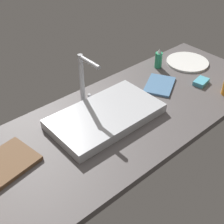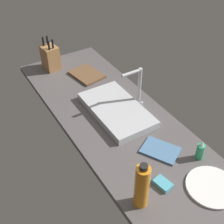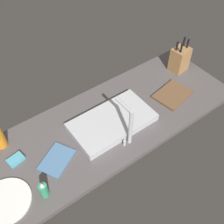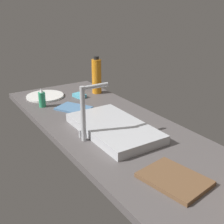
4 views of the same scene
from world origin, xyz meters
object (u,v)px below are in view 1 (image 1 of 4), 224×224
at_px(dinner_plate, 187,62).
at_px(dish_towel, 160,85).
at_px(dish_sponge, 201,82).
at_px(sink_basin, 106,116).
at_px(cutting_board, 4,164).
at_px(faucet, 84,77).
at_px(soap_bottle, 159,59).

xyz_separation_m(dinner_plate, dish_towel, (-0.33, -0.06, 0.00)).
height_order(dish_towel, dish_sponge, dish_sponge).
height_order(sink_basin, cutting_board, sink_basin).
bearing_deg(faucet, soap_bottle, 2.03).
bearing_deg(soap_bottle, sink_basin, -162.53).
relative_size(sink_basin, dinner_plate, 2.03).
bearing_deg(faucet, dish_towel, -17.06).
height_order(faucet, dish_towel, faucet).
bearing_deg(dish_towel, dish_sponge, -35.65).
bearing_deg(cutting_board, dish_towel, -0.82).
distance_m(sink_basin, dish_sponge, 0.61).
height_order(sink_basin, dish_sponge, sink_basin).
height_order(soap_bottle, dish_sponge, soap_bottle).
bearing_deg(dish_sponge, dish_towel, 144.35).
relative_size(sink_basin, cutting_board, 2.14).
bearing_deg(faucet, dish_sponge, -23.54).
height_order(faucet, cutting_board, faucet).
bearing_deg(cutting_board, dinner_plate, 2.33).
xyz_separation_m(sink_basin, soap_bottle, (0.56, 0.18, 0.03)).
distance_m(dinner_plate, dish_sponge, 0.24).
bearing_deg(dinner_plate, sink_basin, -172.85).
relative_size(faucet, cutting_board, 1.12).
height_order(sink_basin, faucet, faucet).
distance_m(cutting_board, dish_sponge, 1.10).
distance_m(cutting_board, dinner_plate, 1.23).
xyz_separation_m(faucet, cutting_board, (-0.49, -0.11, -0.15)).
distance_m(cutting_board, soap_bottle, 1.06).
bearing_deg(soap_bottle, dish_towel, -135.17).
relative_size(cutting_board, dinner_plate, 0.95).
distance_m(faucet, soap_bottle, 0.57).
bearing_deg(cutting_board, soap_bottle, 7.25).
xyz_separation_m(soap_bottle, dish_sponge, (0.04, -0.28, -0.04)).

